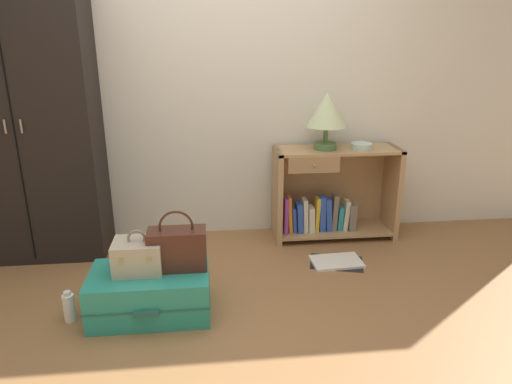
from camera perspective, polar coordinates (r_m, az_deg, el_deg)
name	(u,v)px	position (r m, az deg, el deg)	size (l,w,h in m)	color
ground_plane	(226,336)	(2.70, -3.64, -17.01)	(9.00, 9.00, 0.00)	olive
back_wall	(213,71)	(3.70, -5.23, 14.41)	(6.40, 0.10, 2.60)	silver
wardrobe	(26,120)	(3.66, -26.13, 7.84)	(0.95, 0.47, 2.00)	black
bookshelf	(330,196)	(3.80, 8.98, -0.43)	(0.97, 0.35, 0.73)	tan
table_lamp	(327,112)	(3.59, 8.58, 9.61)	(0.30, 0.30, 0.43)	#4C7542
bowl	(361,146)	(3.71, 12.67, 5.48)	(0.16, 0.16, 0.04)	silver
suitcase_large	(150,293)	(2.88, -12.69, -11.81)	(0.69, 0.44, 0.27)	teal
train_case	(138,256)	(2.80, -14.12, -7.49)	(0.28, 0.23, 0.26)	#B7A88E
handbag	(177,248)	(2.77, -9.52, -6.75)	(0.33, 0.16, 0.36)	#472319
bottle	(69,307)	(2.97, -21.73, -12.84)	(0.07, 0.07, 0.19)	white
open_book_on_floor	(336,262)	(3.48, 9.73, -8.35)	(0.43, 0.34, 0.02)	white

